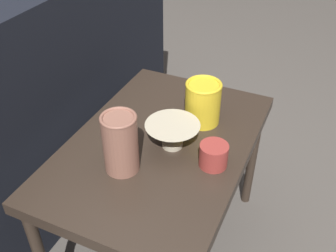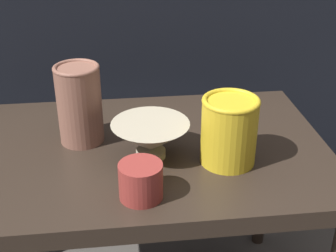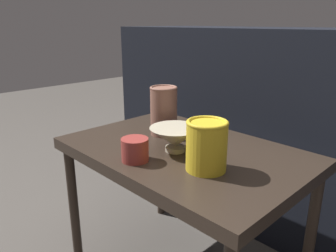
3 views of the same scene
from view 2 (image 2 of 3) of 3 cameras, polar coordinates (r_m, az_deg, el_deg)
table at (r=1.08m, az=-2.24°, el=-4.95°), size 0.80×0.54×0.52m
couch_backdrop at (r=1.65m, az=-4.07°, el=6.46°), size 1.69×0.50×0.90m
bowl at (r=0.99m, az=-2.09°, el=-1.41°), size 0.17×0.17×0.08m
vase_textured_left at (r=1.05m, az=-10.75°, el=2.74°), size 0.10×0.10×0.18m
vase_colorful_right at (r=0.97m, az=7.47°, el=-0.43°), size 0.12×0.12×0.15m
cup at (r=0.87m, az=-3.33°, el=-6.70°), size 0.08×0.08×0.07m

